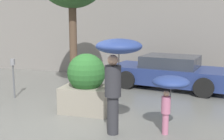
{
  "coord_description": "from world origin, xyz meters",
  "views": [
    {
      "loc": [
        3.01,
        -5.56,
        2.35
      ],
      "look_at": [
        0.92,
        1.6,
        1.05
      ],
      "focal_mm": 45.0,
      "sensor_mm": 36.0,
      "label": 1
    }
  ],
  "objects_px": {
    "person_child": "(170,86)",
    "parked_car_near": "(170,72)",
    "person_adult": "(117,62)",
    "parking_meter": "(13,70)",
    "planter_box": "(87,84)"
  },
  "relations": [
    {
      "from": "person_adult",
      "to": "parked_car_near",
      "type": "distance_m",
      "value": 4.8
    },
    {
      "from": "person_child",
      "to": "parked_car_near",
      "type": "bearing_deg",
      "value": 76.08
    },
    {
      "from": "planter_box",
      "to": "parking_meter",
      "type": "height_order",
      "value": "planter_box"
    },
    {
      "from": "planter_box",
      "to": "person_child",
      "type": "distance_m",
      "value": 2.39
    },
    {
      "from": "planter_box",
      "to": "person_adult",
      "type": "xyz_separation_m",
      "value": [
        1.15,
        -1.25,
        0.81
      ]
    },
    {
      "from": "person_adult",
      "to": "parked_car_near",
      "type": "relative_size",
      "value": 0.45
    },
    {
      "from": "person_child",
      "to": "planter_box",
      "type": "bearing_deg",
      "value": 139.23
    },
    {
      "from": "person_child",
      "to": "parking_meter",
      "type": "height_order",
      "value": "person_child"
    },
    {
      "from": "planter_box",
      "to": "person_child",
      "type": "bearing_deg",
      "value": -22.37
    },
    {
      "from": "planter_box",
      "to": "parking_meter",
      "type": "distance_m",
      "value": 2.74
    },
    {
      "from": "planter_box",
      "to": "parking_meter",
      "type": "xyz_separation_m",
      "value": [
        -2.66,
        0.65,
        0.15
      ]
    },
    {
      "from": "parked_car_near",
      "to": "parking_meter",
      "type": "xyz_separation_m",
      "value": [
        -4.51,
        -2.75,
        0.34
      ]
    },
    {
      "from": "person_child",
      "to": "parked_car_near",
      "type": "height_order",
      "value": "person_child"
    },
    {
      "from": "person_adult",
      "to": "person_child",
      "type": "xyz_separation_m",
      "value": [
        1.04,
        0.35,
        -0.51
      ]
    },
    {
      "from": "parked_car_near",
      "to": "person_adult",
      "type": "bearing_deg",
      "value": -177.91
    }
  ]
}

